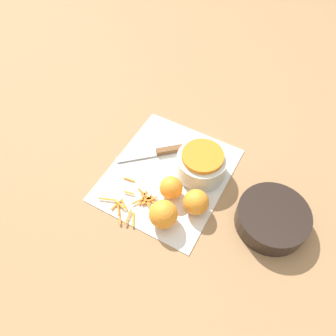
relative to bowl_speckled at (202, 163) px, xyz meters
name	(u,v)px	position (x,y,z in m)	size (l,w,h in m)	color
ground_plane	(168,175)	(0.06, -0.09, -0.05)	(4.00, 4.00, 0.00)	#9E754C
cutting_board	(168,174)	(0.06, -0.09, -0.04)	(0.41, 0.35, 0.01)	silver
bowl_speckled	(202,163)	(0.00, 0.00, 0.00)	(0.15, 0.15, 0.09)	silver
bowl_dark	(272,218)	(0.06, 0.25, -0.02)	(0.20, 0.20, 0.06)	black
knife	(166,151)	(-0.02, -0.13, -0.03)	(0.18, 0.20, 0.02)	brown
orange_left	(196,202)	(0.13, 0.04, 0.00)	(0.07, 0.07, 0.07)	orange
orange_right	(163,214)	(0.21, -0.02, 0.00)	(0.08, 0.08, 0.08)	orange
orange_back	(171,188)	(0.12, -0.04, -0.01)	(0.07, 0.07, 0.07)	orange
peel_pile	(133,202)	(0.20, -0.12, -0.04)	(0.15, 0.16, 0.01)	orange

